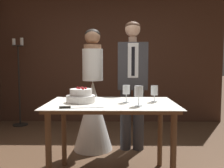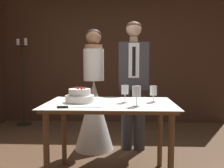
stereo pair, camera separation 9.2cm
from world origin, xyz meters
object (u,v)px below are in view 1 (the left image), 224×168
Objects in this scene: cake_table at (111,112)px; tiered_cake at (81,97)px; cake_knife at (73,107)px; groom at (132,79)px; candle_stand at (19,85)px; wine_glass_middle at (126,91)px; wine_glass_far at (154,91)px; wine_glass_near at (139,92)px; bride at (93,106)px.

tiered_cake is (-0.31, 0.01, 0.16)m from cake_table.
groom is at bearing 54.03° from cake_knife.
tiered_cake reaches higher than cake_table.
cake_knife is at bearing -136.95° from cake_table.
cake_table is at bearing -50.62° from candle_stand.
cake_knife is 0.23× the size of groom.
groom reaches higher than wine_glass_middle.
cake_table is 7.64× the size of wine_glass_far.
wine_glass_near is 0.12× the size of bride.
wine_glass_near is (0.26, -0.20, 0.23)m from cake_table.
tiered_cake is 0.74× the size of cake_knife.
wine_glass_near is at bearing 2.00° from cake_knife.
cake_knife is 0.24× the size of candle_stand.
tiered_cake is 1.64× the size of wine_glass_middle.
tiered_cake is 0.18× the size of candle_stand.
groom is (0.01, 1.09, 0.04)m from wine_glass_near.
wine_glass_middle is (0.46, 0.00, 0.06)m from tiered_cake.
cake_table is 6.79× the size of wine_glass_near.
wine_glass_near is 1.13× the size of wine_glass_far.
tiered_cake is 0.47m from wine_glass_middle.
wine_glass_near is at bearing -37.44° from cake_table.
candle_stand is at bearing 136.54° from wine_glass_far.
wine_glass_far is at bearing -43.46° from candle_stand.
wine_glass_near reaches higher than tiered_cake.
tiered_cake is at bearing -179.47° from wine_glass_middle.
bride is (-0.42, 0.87, -0.31)m from wine_glass_middle.
wine_glass_middle is at bearing -48.09° from candle_stand.
cake_knife is at bearing -93.17° from bride.
wine_glass_middle is at bearing -64.12° from bride.
bride reaches higher than tiered_cake.
cake_table is 0.74× the size of groom.
wine_glass_near is at bearing -49.27° from candle_stand.
candle_stand is (-1.48, 2.18, -0.08)m from tiered_cake.
tiered_cake is at bearing -123.62° from groom.
cake_table is at bearing -73.06° from bride.
wine_glass_middle is at bearing 6.38° from cake_table.
tiered_cake is 1.06m from groom.
wine_glass_far is (0.76, 0.05, 0.05)m from tiered_cake.
candle_stand is (-2.05, 2.39, -0.16)m from wine_glass_near.
wine_glass_far reaches higher than cake_knife.
groom is (0.12, 0.87, 0.06)m from wine_glass_middle.
bride is at bearing 130.93° from wine_glass_far.
candle_stand reaches higher than tiered_cake.
wine_glass_far is 0.10× the size of groom.
candle_stand is at bearing 129.38° from cake_table.
wine_glass_middle reaches higher than wine_glass_far.
candle_stand is (-1.52, 1.30, 0.17)m from bride.
groom is at bearing 89.34° from wine_glass_near.
cake_table is 0.97m from groom.
wine_glass_middle is 0.11× the size of bride.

